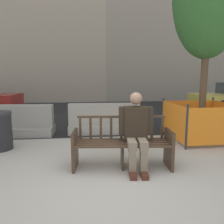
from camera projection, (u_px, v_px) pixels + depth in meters
ground_plane at (114, 187)px, 3.14m from camera, size 200.00×200.00×0.00m
street_asphalt at (93, 107)px, 11.68m from camera, size 120.00×12.00×0.01m
street_bench at (122, 145)px, 3.81m from camera, size 1.73×0.68×0.88m
seated_person at (136, 129)px, 3.72m from camera, size 0.59×0.75×1.31m
jersey_barrier_centre at (104, 121)px, 6.24m from camera, size 2.03×0.77×0.84m
jersey_barrier_left at (15, 123)px, 5.89m from camera, size 2.02×0.74×0.84m
construction_fence at (201, 120)px, 5.52m from camera, size 1.53×1.53×1.00m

